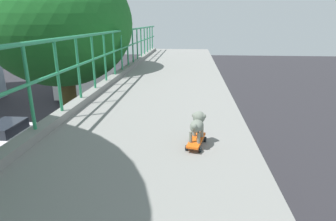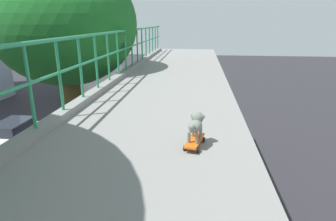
{
  "view_description": "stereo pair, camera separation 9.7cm",
  "coord_description": "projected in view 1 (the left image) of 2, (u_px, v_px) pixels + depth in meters",
  "views": [
    {
      "loc": [
        1.69,
        -0.85,
        6.93
      ],
      "look_at": [
        1.37,
        2.9,
        5.73
      ],
      "focal_mm": 29.99,
      "sensor_mm": 36.0,
      "label": 1
    },
    {
      "loc": [
        1.79,
        -0.84,
        6.93
      ],
      "look_at": [
        1.37,
        2.9,
        5.73
      ],
      "focal_mm": 29.99,
      "sensor_mm": 36.0,
      "label": 2
    }
  ],
  "objects": [
    {
      "name": "car_red_taxi_fifth",
      "position": [
        35.0,
        175.0,
        11.91
      ],
      "size": [
        1.81,
        4.09,
        1.53
      ],
      "color": "red",
      "rests_on": "ground"
    },
    {
      "name": "toy_skateboard",
      "position": [
        196.0,
        141.0,
        3.3
      ],
      "size": [
        0.26,
        0.48,
        0.09
      ],
      "color": "#F25C15",
      "rests_on": "overpass_deck"
    },
    {
      "name": "car_silver_seventh",
      "position": [
        88.0,
        122.0,
        18.24
      ],
      "size": [
        1.97,
        4.46,
        1.33
      ],
      "color": "#B9B0B6",
      "rests_on": "ground"
    },
    {
      "name": "small_dog",
      "position": [
        197.0,
        123.0,
        3.26
      ],
      "size": [
        0.21,
        0.38,
        0.31
      ],
      "color": "slate",
      "rests_on": "toy_skateboard"
    },
    {
      "name": "roadside_tree_mid",
      "position": [
        60.0,
        27.0,
        8.26
      ],
      "size": [
        4.25,
        4.25,
        8.69
      ],
      "color": "#504321",
      "rests_on": "ground"
    },
    {
      "name": "car_white_sixth",
      "position": [
        4.0,
        138.0,
        15.69
      ],
      "size": [
        1.83,
        4.19,
        1.47
      ],
      "color": "silver",
      "rests_on": "ground"
    },
    {
      "name": "city_bus",
      "position": [
        89.0,
        71.0,
        29.22
      ],
      "size": [
        2.75,
        11.02,
        3.4
      ],
      "color": "white",
      "rests_on": "ground"
    }
  ]
}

